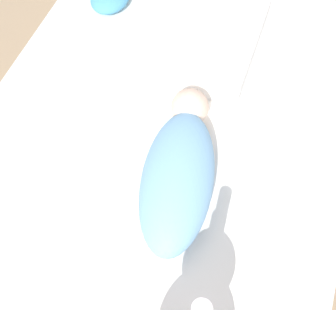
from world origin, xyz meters
name	(u,v)px	position (x,y,z in m)	size (l,w,h in m)	color
ground_plane	(161,181)	(0.00, 0.00, 0.00)	(12.00, 12.00, 0.00)	#9E8466
bed_mattress	(160,163)	(0.00, 0.00, 0.12)	(1.51, 1.02, 0.23)	white
swaddled_baby	(179,171)	(-0.10, -0.09, 0.29)	(0.48, 0.24, 0.12)	#7FB7E5
pillow	(200,33)	(0.38, 0.00, 0.28)	(0.40, 0.33, 0.09)	white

